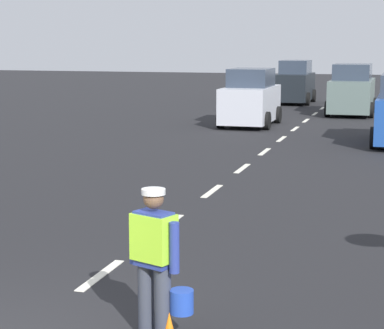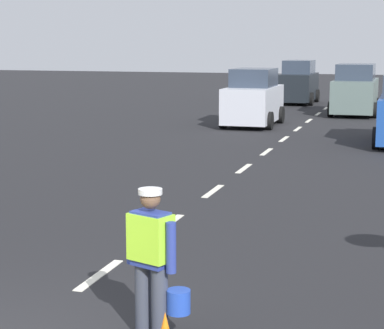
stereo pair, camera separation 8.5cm
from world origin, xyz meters
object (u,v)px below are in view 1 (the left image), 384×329
object	(u,v)px
road_worker	(156,256)
car_oncoming_third	(295,83)
car_outgoing_far	(352,91)
car_oncoming_second	(250,99)

from	to	relation	value
road_worker	car_oncoming_third	distance (m)	31.51
car_oncoming_third	car_outgoing_far	distance (m)	6.31
car_oncoming_second	car_outgoing_far	bearing A→B (deg)	58.24
car_outgoing_far	car_oncoming_second	size ratio (longest dim) A/B	1.12
car_oncoming_third	car_oncoming_second	size ratio (longest dim) A/B	1.02
car_oncoming_third	car_outgoing_far	world-z (taller)	car_oncoming_third
car_outgoing_far	car_oncoming_third	bearing A→B (deg)	122.26
car_oncoming_third	car_oncoming_second	world-z (taller)	car_oncoming_third
road_worker	car_outgoing_far	size ratio (longest dim) A/B	0.39
car_oncoming_third	car_outgoing_far	bearing A→B (deg)	-57.74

